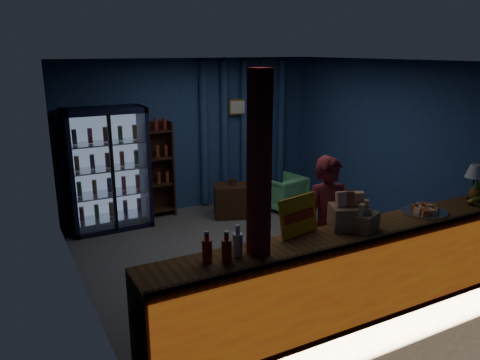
{
  "coord_description": "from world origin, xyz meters",
  "views": [
    {
      "loc": [
        -3.04,
        -5.27,
        2.75
      ],
      "look_at": [
        -0.33,
        -0.2,
        1.13
      ],
      "focal_mm": 35.0,
      "sensor_mm": 36.0,
      "label": 1
    }
  ],
  "objects_px": {
    "pastry_tray": "(424,211)",
    "shopkeeper": "(328,226)",
    "green_chair": "(283,193)",
    "table_lamp": "(475,173)"
  },
  "relations": [
    {
      "from": "green_chair",
      "to": "shopkeeper",
      "type": "bearing_deg",
      "value": 55.88
    },
    {
      "from": "table_lamp",
      "to": "shopkeeper",
      "type": "bearing_deg",
      "value": 167.32
    },
    {
      "from": "shopkeeper",
      "to": "green_chair",
      "type": "distance_m",
      "value": 2.96
    },
    {
      "from": "shopkeeper",
      "to": "pastry_tray",
      "type": "relative_size",
      "value": 3.19
    },
    {
      "from": "shopkeeper",
      "to": "pastry_tray",
      "type": "height_order",
      "value": "shopkeeper"
    },
    {
      "from": "shopkeeper",
      "to": "green_chair",
      "type": "xyz_separation_m",
      "value": [
        1.16,
        2.68,
        -0.51
      ]
    },
    {
      "from": "green_chair",
      "to": "pastry_tray",
      "type": "bearing_deg",
      "value": 76.06
    },
    {
      "from": "green_chair",
      "to": "pastry_tray",
      "type": "distance_m",
      "value": 3.23
    },
    {
      "from": "pastry_tray",
      "to": "table_lamp",
      "type": "bearing_deg",
      "value": 3.55
    },
    {
      "from": "pastry_tray",
      "to": "shopkeeper",
      "type": "bearing_deg",
      "value": 154.08
    }
  ]
}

